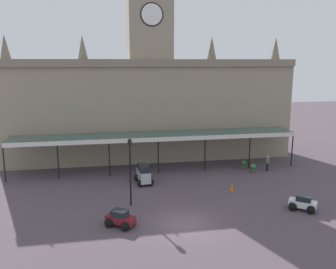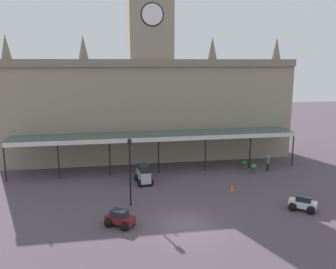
{
  "view_description": "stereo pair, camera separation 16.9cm",
  "coord_description": "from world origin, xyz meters",
  "px_view_note": "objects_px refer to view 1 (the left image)",
  "views": [
    {
      "loc": [
        -5.36,
        -23.04,
        11.37
      ],
      "look_at": [
        0.0,
        6.46,
        5.21
      ],
      "focal_mm": 38.26,
      "sensor_mm": 36.0,
      "label": 1
    },
    {
      "loc": [
        -5.19,
        -23.07,
        11.37
      ],
      "look_at": [
        0.0,
        6.46,
        5.21
      ],
      "focal_mm": 38.26,
      "sensor_mm": 36.0,
      "label": 2
    }
  ],
  "objects_px": {
    "victorian_lamppost": "(130,165)",
    "planter_near_kerb": "(253,168)",
    "pedestrian_beside_cars": "(268,162)",
    "traffic_cone": "(232,187)",
    "planter_forecourt_centre": "(244,165)",
    "car_silver_van": "(144,175)",
    "car_white_sedan": "(303,204)",
    "car_maroon_sedan": "(120,219)"
  },
  "relations": [
    {
      "from": "car_maroon_sedan",
      "to": "car_silver_van",
      "type": "relative_size",
      "value": 0.91
    },
    {
      "from": "car_white_sedan",
      "to": "planter_forecourt_centre",
      "type": "xyz_separation_m",
      "value": [
        -0.41,
        11.02,
        -0.01
      ]
    },
    {
      "from": "pedestrian_beside_cars",
      "to": "traffic_cone",
      "type": "distance_m",
      "value": 7.58
    },
    {
      "from": "planter_forecourt_centre",
      "to": "car_silver_van",
      "type": "bearing_deg",
      "value": -166.88
    },
    {
      "from": "victorian_lamppost",
      "to": "planter_forecourt_centre",
      "type": "height_order",
      "value": "victorian_lamppost"
    },
    {
      "from": "car_maroon_sedan",
      "to": "pedestrian_beside_cars",
      "type": "distance_m",
      "value": 18.98
    },
    {
      "from": "pedestrian_beside_cars",
      "to": "planter_near_kerb",
      "type": "xyz_separation_m",
      "value": [
        -1.76,
        -0.35,
        -0.42
      ]
    },
    {
      "from": "car_white_sedan",
      "to": "pedestrian_beside_cars",
      "type": "height_order",
      "value": "pedestrian_beside_cars"
    },
    {
      "from": "pedestrian_beside_cars",
      "to": "traffic_cone",
      "type": "bearing_deg",
      "value": -139.41
    },
    {
      "from": "victorian_lamppost",
      "to": "planter_forecourt_centre",
      "type": "xyz_separation_m",
      "value": [
        12.67,
        7.73,
        -2.91
      ]
    },
    {
      "from": "traffic_cone",
      "to": "planter_near_kerb",
      "type": "height_order",
      "value": "planter_near_kerb"
    },
    {
      "from": "car_maroon_sedan",
      "to": "car_white_sedan",
      "type": "distance_m",
      "value": 14.1
    },
    {
      "from": "planter_near_kerb",
      "to": "planter_forecourt_centre",
      "type": "distance_m",
      "value": 1.43
    },
    {
      "from": "car_white_sedan",
      "to": "car_silver_van",
      "type": "relative_size",
      "value": 0.91
    },
    {
      "from": "planter_near_kerb",
      "to": "car_silver_van",
      "type": "bearing_deg",
      "value": -173.89
    },
    {
      "from": "traffic_cone",
      "to": "planter_forecourt_centre",
      "type": "height_order",
      "value": "planter_forecourt_centre"
    },
    {
      "from": "planter_near_kerb",
      "to": "victorian_lamppost",
      "type": "bearing_deg",
      "value": -154.09
    },
    {
      "from": "car_silver_van",
      "to": "traffic_cone",
      "type": "distance_m",
      "value": 8.29
    },
    {
      "from": "traffic_cone",
      "to": "planter_near_kerb",
      "type": "bearing_deg",
      "value": 48.99
    },
    {
      "from": "car_silver_van",
      "to": "planter_near_kerb",
      "type": "xyz_separation_m",
      "value": [
        11.55,
        1.24,
        -0.32
      ]
    },
    {
      "from": "car_maroon_sedan",
      "to": "planter_near_kerb",
      "type": "height_order",
      "value": "car_maroon_sedan"
    },
    {
      "from": "car_silver_van",
      "to": "pedestrian_beside_cars",
      "type": "xyz_separation_m",
      "value": [
        13.32,
        1.58,
        0.1
      ]
    },
    {
      "from": "car_silver_van",
      "to": "traffic_cone",
      "type": "relative_size",
      "value": 3.87
    },
    {
      "from": "planter_near_kerb",
      "to": "planter_forecourt_centre",
      "type": "xyz_separation_m",
      "value": [
        -0.49,
        1.34,
        0.0
      ]
    },
    {
      "from": "car_maroon_sedan",
      "to": "planter_near_kerb",
      "type": "relative_size",
      "value": 2.34
    },
    {
      "from": "car_maroon_sedan",
      "to": "traffic_cone",
      "type": "relative_size",
      "value": 3.52
    },
    {
      "from": "car_white_sedan",
      "to": "traffic_cone",
      "type": "relative_size",
      "value": 3.52
    },
    {
      "from": "pedestrian_beside_cars",
      "to": "planter_near_kerb",
      "type": "height_order",
      "value": "pedestrian_beside_cars"
    },
    {
      "from": "victorian_lamppost",
      "to": "planter_forecourt_centre",
      "type": "distance_m",
      "value": 15.13
    },
    {
      "from": "traffic_cone",
      "to": "victorian_lamppost",
      "type": "bearing_deg",
      "value": -168.77
    },
    {
      "from": "victorian_lamppost",
      "to": "traffic_cone",
      "type": "height_order",
      "value": "victorian_lamppost"
    },
    {
      "from": "car_white_sedan",
      "to": "pedestrian_beside_cars",
      "type": "xyz_separation_m",
      "value": [
        1.84,
        10.02,
        0.41
      ]
    },
    {
      "from": "car_white_sedan",
      "to": "car_silver_van",
      "type": "xyz_separation_m",
      "value": [
        -11.47,
        8.44,
        0.3
      ]
    },
    {
      "from": "pedestrian_beside_cars",
      "to": "car_white_sedan",
      "type": "bearing_deg",
      "value": -100.42
    },
    {
      "from": "car_white_sedan",
      "to": "planter_near_kerb",
      "type": "relative_size",
      "value": 2.34
    },
    {
      "from": "traffic_cone",
      "to": "planter_forecourt_centre",
      "type": "bearing_deg",
      "value": 59.46
    },
    {
      "from": "car_white_sedan",
      "to": "planter_forecourt_centre",
      "type": "height_order",
      "value": "car_white_sedan"
    },
    {
      "from": "victorian_lamppost",
      "to": "planter_near_kerb",
      "type": "height_order",
      "value": "victorian_lamppost"
    },
    {
      "from": "car_maroon_sedan",
      "to": "car_silver_van",
      "type": "distance_m",
      "value": 9.11
    },
    {
      "from": "car_maroon_sedan",
      "to": "planter_near_kerb",
      "type": "xyz_separation_m",
      "value": [
        14.17,
        9.96,
        -0.01
      ]
    },
    {
      "from": "car_silver_van",
      "to": "victorian_lamppost",
      "type": "xyz_separation_m",
      "value": [
        -1.61,
        -5.16,
        2.6
      ]
    },
    {
      "from": "victorian_lamppost",
      "to": "planter_near_kerb",
      "type": "xyz_separation_m",
      "value": [
        13.16,
        6.39,
        -2.91
      ]
    }
  ]
}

